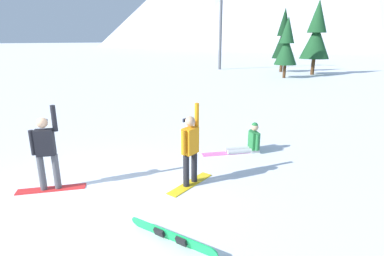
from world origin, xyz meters
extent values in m
plane|color=white|center=(0.00, 0.00, 0.00)|extent=(800.00, 800.00, 0.00)
cube|color=red|center=(-1.10, 0.08, 0.01)|extent=(1.35, 1.23, 0.02)
cylinder|color=#4C4C51|center=(-1.22, -0.03, 0.45)|extent=(0.15, 0.15, 0.86)
cylinder|color=#4C4C51|center=(-0.98, 0.19, 0.45)|extent=(0.15, 0.15, 0.86)
cube|color=black|center=(-1.10, 0.08, 1.19)|extent=(0.46, 0.44, 0.61)
cylinder|color=black|center=(-1.30, -0.09, 1.20)|extent=(0.11, 0.11, 0.58)
cylinder|color=black|center=(-0.91, 0.25, 1.74)|extent=(0.11, 0.11, 0.60)
sphere|color=tan|center=(-1.10, 0.08, 1.65)|extent=(0.24, 0.24, 0.24)
cube|color=black|center=(-1.19, 0.19, 1.66)|extent=(0.15, 0.14, 0.08)
cube|color=yellow|center=(1.68, 1.90, 0.01)|extent=(0.50, 1.51, 0.02)
cylinder|color=black|center=(1.66, 1.75, 0.42)|extent=(0.15, 0.15, 0.80)
cylinder|color=black|center=(1.70, 2.06, 0.42)|extent=(0.15, 0.15, 0.80)
cube|color=orange|center=(1.68, 1.90, 1.14)|extent=(0.30, 0.43, 0.64)
cylinder|color=orange|center=(1.64, 1.65, 1.16)|extent=(0.11, 0.11, 0.58)
cylinder|color=orange|center=(1.72, 2.16, 1.70)|extent=(0.11, 0.11, 0.60)
sphere|color=tan|center=(1.68, 1.90, 1.61)|extent=(0.24, 0.24, 0.24)
cube|color=black|center=(1.54, 1.93, 1.62)|extent=(0.06, 0.17, 0.08)
cube|color=#B7B7BC|center=(2.34, 4.89, 0.05)|extent=(0.45, 0.46, 0.10)
cylinder|color=#B7B7BC|center=(2.03, 4.49, 0.07)|extent=(0.70, 0.62, 0.14)
cylinder|color=#B7B7BC|center=(1.90, 4.64, 0.07)|extent=(0.70, 0.62, 0.14)
cube|color=pink|center=(1.66, 4.31, 0.01)|extent=(1.38, 1.23, 0.02)
cube|color=#237238|center=(2.34, 4.89, 0.38)|extent=(0.44, 0.46, 0.55)
cylinder|color=#237238|center=(2.51, 4.69, 0.39)|extent=(0.11, 0.11, 0.52)
cylinder|color=#237238|center=(2.17, 5.09, 0.39)|extent=(0.11, 0.11, 0.52)
sphere|color=tan|center=(2.34, 4.89, 0.81)|extent=(0.24, 0.24, 0.24)
sphere|color=#237238|center=(2.34, 4.89, 0.86)|extent=(0.20, 0.20, 0.20)
cube|color=#19B259|center=(2.47, -0.21, 0.12)|extent=(1.58, 0.21, 0.25)
cylinder|color=#19B259|center=(1.69, -0.16, 0.12)|extent=(0.26, 0.13, 0.25)
cylinder|color=#19B259|center=(3.26, -0.26, 0.12)|extent=(0.26, 0.13, 0.25)
cube|color=black|center=(2.23, -0.24, 0.14)|extent=(0.21, 0.13, 0.16)
cube|color=black|center=(2.71, -0.27, 0.14)|extent=(0.21, 0.13, 0.16)
cylinder|color=#472D19|center=(0.74, 29.95, 0.81)|extent=(0.37, 0.37, 1.62)
cone|color=#194723|center=(0.74, 29.95, 3.35)|extent=(2.91, 2.91, 3.45)
cone|color=#194723|center=(0.74, 29.95, 5.77)|extent=(1.89, 1.89, 3.17)
cylinder|color=#472D19|center=(-1.20, 25.59, 0.62)|extent=(0.28, 0.28, 1.23)
cone|color=#194723|center=(-1.20, 25.59, 2.54)|extent=(2.06, 2.06, 2.62)
cone|color=#194723|center=(-1.20, 25.59, 4.37)|extent=(1.34, 1.34, 2.40)
cylinder|color=#472D19|center=(-2.78, 31.26, 0.76)|extent=(0.34, 0.34, 1.51)
cone|color=black|center=(-2.78, 31.26, 3.12)|extent=(2.22, 2.22, 3.22)
cone|color=black|center=(-2.78, 31.26, 5.38)|extent=(1.44, 1.44, 2.95)
cylinder|color=#595B60|center=(-10.15, 30.85, 5.56)|extent=(0.36, 0.36, 11.13)
camera|label=1|loc=(4.97, -4.05, 3.42)|focal=28.31mm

